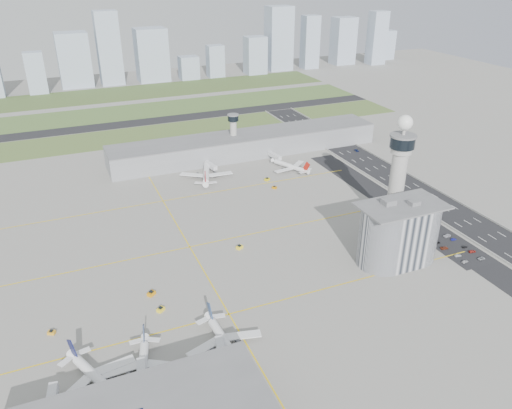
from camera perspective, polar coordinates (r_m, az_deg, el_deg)
name	(u,v)px	position (r m, az deg, el deg)	size (l,w,h in m)	color
ground	(283,259)	(253.42, 3.10, -6.29)	(1000.00, 1000.00, 0.00)	gray
grass_strip_0	(149,134)	(444.25, -12.12, 7.87)	(480.00, 50.00, 0.08)	#4E6630
grass_strip_1	(133,112)	(515.15, -13.88, 10.23)	(480.00, 60.00, 0.08)	#496730
grass_strip_2	(120,94)	(591.89, -15.30, 12.11)	(480.00, 70.00, 0.08)	#3B5528
runway	(141,122)	(479.07, -13.05, 9.12)	(480.00, 22.00, 0.10)	black
highway	(460,218)	(315.28, 22.29, -1.42)	(28.00, 500.00, 0.10)	black
barrier_left	(441,221)	(305.86, 20.42, -1.83)	(0.60, 500.00, 1.20)	#9E9E99
barrier_right	(479,213)	(324.56, 24.09, -0.87)	(0.60, 500.00, 1.20)	#9E9E99
landside_road	(438,234)	(292.88, 20.08, -3.18)	(18.00, 260.00, 0.08)	black
parking_lot	(451,245)	(284.33, 21.36, -4.34)	(20.00, 44.00, 0.10)	black
taxiway_line_h_0	(229,314)	(218.23, -3.10, -12.42)	(260.00, 0.60, 0.01)	yellow
taxiway_line_h_1	(190,247)	(265.59, -7.58, -4.84)	(260.00, 0.60, 0.01)	yellow
taxiway_line_h_2	(163,201)	(317.27, -10.58, 0.39)	(260.00, 0.60, 0.01)	yellow
taxiway_line_v	(190,247)	(265.59, -7.58, -4.84)	(0.60, 260.00, 0.01)	yellow
control_tower	(399,169)	(279.18, 16.01, 3.98)	(14.00, 14.00, 64.50)	#ADAAA5
secondary_tower	(233,131)	(381.93, -2.60, 8.37)	(8.60, 8.60, 31.90)	#ADAAA5
admin_building	(399,233)	(254.94, 15.98, -3.16)	(42.00, 24.00, 33.50)	#B2B2B7
terminal_pier	(247,144)	(387.04, -1.07, 6.94)	(210.00, 32.00, 15.80)	gray
airplane_near_a	(96,374)	(193.66, -17.81, -17.95)	(36.85, 31.33, 10.32)	white
airplane_near_b	(142,365)	(193.30, -12.90, -17.41)	(34.74, 29.53, 9.73)	white
airplane_near_c	(225,338)	(199.06, -3.56, -15.01)	(36.75, 31.23, 10.29)	white
airplane_far_a	(206,169)	(345.79, -5.73, 4.04)	(42.88, 36.45, 12.01)	white
airplane_far_b	(289,163)	(358.26, 3.84, 4.74)	(35.03, 29.78, 9.81)	white
jet_bridge_near_1	(142,392)	(186.84, -12.88, -20.18)	(14.00, 3.00, 5.70)	silver
jet_bridge_near_2	(225,367)	(191.21, -3.61, -18.06)	(14.00, 3.00, 5.70)	silver
jet_bridge_far_0	(206,164)	(362.88, -5.70, 4.60)	(14.00, 3.00, 5.70)	silver
jet_bridge_far_1	(269,155)	(379.38, 1.54, 5.71)	(14.00, 3.00, 5.70)	silver
tug_0	(51,332)	(223.77, -22.34, -13.34)	(2.01, 2.93, 1.70)	orange
tug_1	(161,309)	(222.93, -10.84, -11.66)	(2.27, 3.30, 1.92)	yellow
tug_2	(151,293)	(232.89, -11.87, -9.88)	(2.45, 3.57, 2.08)	orange
tug_3	(240,247)	(261.64, -1.90, -4.86)	(2.35, 3.42, 1.99)	yellow
tug_4	(267,179)	(341.00, 1.28, 2.93)	(2.37, 3.45, 2.00)	gold
tug_5	(274,187)	(328.99, 2.12, 1.98)	(2.05, 2.98, 1.73)	#CE7C05
car_lot_0	(465,261)	(271.27, 22.77, -6.02)	(1.47, 3.66, 1.25)	#BBBBBE
car_lot_1	(458,255)	(275.12, 22.08, -5.42)	(1.22, 3.50, 1.15)	gray
car_lot_2	(444,248)	(279.31, 20.73, -4.66)	(1.98, 4.29, 1.19)	maroon
car_lot_3	(436,242)	(282.87, 19.88, -4.10)	(1.77, 4.36, 1.27)	black
car_lot_4	(429,235)	(288.59, 19.15, -3.36)	(1.35, 3.36, 1.15)	navy
car_lot_5	(421,232)	(290.29, 18.37, -3.05)	(1.21, 3.46, 1.14)	silver
car_lot_6	(481,258)	(277.30, 24.37, -5.62)	(1.93, 4.19, 1.16)	#A5A9AF
car_lot_7	(472,251)	(281.65, 23.48, -4.93)	(1.62, 3.99, 1.16)	#A4261E
car_lot_8	(465,247)	(284.40, 22.75, -4.48)	(1.31, 3.25, 1.11)	black
car_lot_9	(454,239)	(289.46, 21.65, -3.71)	(1.14, 3.28, 1.08)	navy
car_lot_10	(447,236)	(291.76, 21.02, -3.33)	(2.10, 4.54, 1.26)	silver
car_lot_11	(436,228)	(297.91, 19.91, -2.52)	(1.58, 3.89, 1.13)	#9098A2
car_hw_1	(417,191)	(340.25, 17.89, 1.45)	(1.20, 3.45, 1.14)	black
car_hw_2	(357,150)	(402.51, 11.43, 6.09)	(2.16, 4.69, 1.30)	navy
car_hw_4	(305,131)	(442.14, 5.64, 8.32)	(1.38, 3.42, 1.17)	slate
skyline_bldg_6	(36,73)	(619.48, -23.87, 13.59)	(20.04, 16.03, 45.20)	#9EADC1
skyline_bldg_7	(74,60)	(637.76, -20.08, 15.27)	(35.76, 28.61, 61.22)	#9EADC1
skyline_bldg_8	(109,48)	(634.30, -16.47, 16.74)	(26.33, 21.06, 83.39)	#9EADC1
skyline_bldg_9	(152,55)	(644.54, -11.83, 16.40)	(36.96, 29.57, 62.11)	#9EADC1
skyline_bldg_10	(189,68)	(649.10, -7.69, 15.23)	(23.01, 18.41, 27.75)	#9EADC1
skyline_bldg_11	(215,61)	(657.72, -4.67, 16.02)	(20.22, 16.18, 38.97)	#9EADC1
skyline_bldg_12	(255,55)	(673.83, -0.09, 16.69)	(26.14, 20.92, 46.89)	#9EADC1
skyline_bldg_13	(279,39)	(697.82, 2.63, 18.42)	(32.26, 25.81, 81.20)	#9EADC1
skyline_bldg_14	(310,42)	(712.27, 6.19, 17.96)	(21.59, 17.28, 68.75)	#9EADC1
skyline_bldg_15	(343,41)	(749.78, 9.93, 17.94)	(30.25, 24.20, 63.40)	#9EADC1
skyline_bldg_16	(377,38)	(756.96, 13.65, 18.01)	(23.04, 18.43, 71.56)	#9EADC1
skyline_bldg_17	(386,45)	(802.37, 14.59, 17.24)	(22.64, 18.11, 41.06)	#9EADC1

